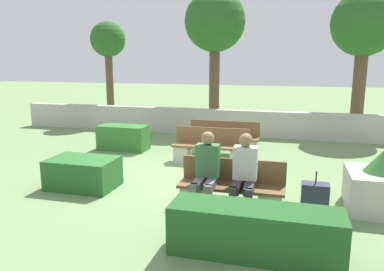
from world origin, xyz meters
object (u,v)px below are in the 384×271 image
tree_center_left (215,24)px  planter_corner_left (382,187)px  bench_left_side (210,150)px  bench_front (231,192)px  person_seated_man (244,172)px  tree_center_right (364,27)px  person_seated_woman (206,169)px  bench_right_side (223,141)px  suitcase (314,201)px  tree_leftmost (108,44)px

tree_center_left → planter_corner_left: bearing=-59.1°
planter_corner_left → tree_center_left: 9.16m
bench_left_side → bench_front: bearing=-65.8°
bench_left_side → tree_center_left: bearing=106.2°
person_seated_man → tree_center_right: 8.69m
person_seated_woman → tree_center_left: tree_center_left is taller
bench_right_side → person_seated_woman: (0.46, -4.02, 0.41)m
planter_corner_left → suitcase: bearing=-149.2°
tree_leftmost → suitcase: bearing=-45.5°
bench_left_side → suitcase: size_ratio=2.35×
bench_front → suitcase: size_ratio=2.22×
bench_left_side → bench_right_side: (0.11, 1.09, 0.00)m
person_seated_man → tree_leftmost: 10.22m
bench_front → planter_corner_left: planter_corner_left is taller
planter_corner_left → tree_center_right: (0.58, 6.94, 3.10)m
bench_left_side → planter_corner_left: (3.37, -2.12, 0.09)m
bench_front → suitcase: 1.32m
tree_center_right → person_seated_woman: bearing=-113.6°
suitcase → tree_center_right: size_ratio=0.17×
tree_leftmost → tree_center_left: 4.17m
suitcase → person_seated_man: bearing=-171.4°
suitcase → tree_center_right: 8.41m
suitcase → tree_center_right: tree_center_right is taller
suitcase → tree_leftmost: bearing=134.5°
person_seated_man → tree_center_left: (-2.20, 8.12, 3.02)m
tree_leftmost → tree_center_right: 9.08m
bench_left_side → tree_leftmost: size_ratio=0.47×
planter_corner_left → bench_front: bearing=-164.4°
tree_leftmost → person_seated_woman: bearing=-53.6°
bench_front → tree_center_right: (2.99, 7.62, 3.19)m
bench_front → tree_center_left: size_ratio=0.35×
person_seated_man → suitcase: bearing=8.6°
person_seated_man → tree_center_left: bearing=105.2°
bench_left_side → planter_corner_left: planter_corner_left is taller
bench_right_side → tree_leftmost: (-5.22, 3.68, 2.76)m
bench_left_side → suitcase: bearing=-45.2°
tree_center_left → suitcase: bearing=-67.5°
tree_center_right → person_seated_man: bearing=-109.7°
bench_front → person_seated_woman: person_seated_woman is taller
person_seated_woman → tree_center_right: tree_center_right is taller
bench_front → planter_corner_left: size_ratio=1.61×
bench_right_side → planter_corner_left: 4.58m
bench_front → tree_leftmost: (-6.07, 7.56, 2.77)m
tree_center_left → person_seated_man: bearing=-74.8°
planter_corner_left → bench_left_side: bearing=147.9°
bench_front → person_seated_man: (0.22, -0.14, 0.42)m
bench_right_side → bench_front: bearing=-87.6°
bench_right_side → tree_leftmost: bearing=134.8°
bench_right_side → tree_center_left: bearing=95.2°
bench_right_side → planter_corner_left: size_ratio=1.76×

